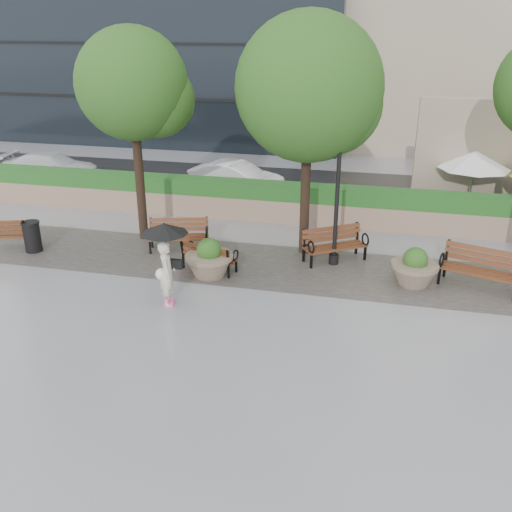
% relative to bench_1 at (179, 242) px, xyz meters
% --- Properties ---
extents(ground, '(100.00, 100.00, 0.00)m').
position_rel_bench_1_xyz_m(ground, '(2.43, -3.56, -0.29)').
color(ground, gray).
rests_on(ground, ground).
extents(cobble_strip, '(28.00, 3.20, 0.01)m').
position_rel_bench_1_xyz_m(cobble_strip, '(2.43, -0.56, -0.28)').
color(cobble_strip, '#383330').
rests_on(cobble_strip, ground).
extents(hedge_wall, '(24.00, 0.80, 1.35)m').
position_rel_bench_1_xyz_m(hedge_wall, '(2.43, 3.44, 0.38)').
color(hedge_wall, '#94755F').
rests_on(hedge_wall, ground).
extents(asphalt_street, '(40.00, 7.00, 0.00)m').
position_rel_bench_1_xyz_m(asphalt_street, '(2.43, 7.44, -0.28)').
color(asphalt_street, black).
rests_on(asphalt_street, ground).
extents(bench_1, '(1.91, 1.18, 0.96)m').
position_rel_bench_1_xyz_m(bench_1, '(0.00, 0.00, 0.00)').
color(bench_1, brown).
rests_on(bench_1, ground).
extents(bench_2, '(1.65, 0.97, 0.83)m').
position_rel_bench_1_xyz_m(bench_2, '(1.36, -1.25, -0.04)').
color(bench_2, brown).
rests_on(bench_2, ground).
extents(bench_3, '(1.92, 1.62, 0.98)m').
position_rel_bench_1_xyz_m(bench_3, '(4.70, 0.26, 0.01)').
color(bench_3, brown).
rests_on(bench_3, ground).
extents(bench_4, '(2.12, 1.39, 1.07)m').
position_rel_bench_1_xyz_m(bench_4, '(8.58, -0.73, 0.03)').
color(bench_4, brown).
rests_on(bench_4, ground).
extents(planter_left, '(1.31, 1.31, 1.10)m').
position_rel_bench_1_xyz_m(planter_left, '(1.48, -1.59, 0.14)').
color(planter_left, '#7F6B56').
rests_on(planter_left, ground).
extents(planter_right, '(1.25, 1.25, 1.05)m').
position_rel_bench_1_xyz_m(planter_right, '(6.93, -0.86, 0.12)').
color(planter_right, '#7F6B56').
rests_on(planter_right, ground).
extents(trash_bin, '(0.54, 0.54, 0.90)m').
position_rel_bench_1_xyz_m(trash_bin, '(-4.29, -1.09, 0.16)').
color(trash_bin, black).
rests_on(trash_bin, ground).
extents(lamppost, '(0.28, 0.28, 4.07)m').
position_rel_bench_1_xyz_m(lamppost, '(4.71, 0.03, 1.51)').
color(lamppost, black).
rests_on(lamppost, ground).
extents(tree_0, '(3.40, 3.29, 6.45)m').
position_rel_bench_1_xyz_m(tree_0, '(-1.33, 0.82, 4.39)').
color(tree_0, black).
rests_on(tree_0, ground).
extents(tree_1, '(4.06, 4.06, 6.86)m').
position_rel_bench_1_xyz_m(tree_1, '(3.87, 0.81, 4.42)').
color(tree_1, black).
rests_on(tree_1, ground).
extents(patio_umb_white, '(2.50, 2.50, 2.30)m').
position_rel_bench_1_xyz_m(patio_umb_white, '(8.95, 5.63, 1.70)').
color(patio_umb_white, black).
rests_on(patio_umb_white, ground).
extents(car_left, '(4.31, 2.15, 1.20)m').
position_rel_bench_1_xyz_m(car_left, '(-8.25, 6.48, 0.31)').
color(car_left, silver).
rests_on(car_left, ground).
extents(car_right, '(4.06, 2.13, 1.27)m').
position_rel_bench_1_xyz_m(car_right, '(0.10, 6.37, 0.35)').
color(car_right, silver).
rests_on(car_right, ground).
extents(pedestrian, '(1.14, 1.14, 2.09)m').
position_rel_bench_1_xyz_m(pedestrian, '(0.97, -3.37, 0.99)').
color(pedestrian, beige).
rests_on(pedestrian, ground).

